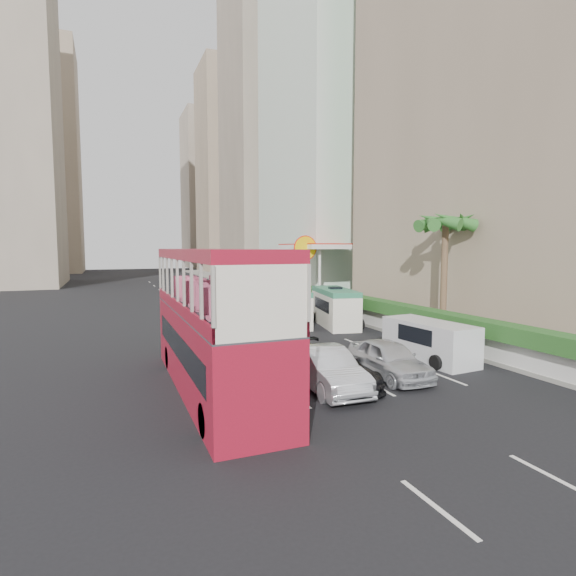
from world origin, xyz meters
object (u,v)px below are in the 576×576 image
car_black (330,385)px  shell_station (325,272)px  double_decker_bus (213,320)px  minibus_near (286,307)px  panel_van_near (429,341)px  panel_van_far (263,293)px  minibus_far (335,307)px  car_silver_lane_a (326,389)px  car_silver_lane_b (388,377)px  van_asset (251,313)px  palm_tree (444,279)px

car_black → shell_station: size_ratio=0.60×
double_decker_bus → minibus_near: 13.82m
panel_van_near → panel_van_far: bearing=85.2°
double_decker_bus → minibus_far: double_decker_bus is taller
double_decker_bus → shell_station: size_ratio=1.38×
car_silver_lane_a → panel_van_far: size_ratio=1.00×
panel_van_near → panel_van_far: 23.41m
car_silver_lane_b → van_asset: car_silver_lane_b is taller
car_silver_lane_b → panel_van_near: 3.70m
minibus_far → panel_van_far: minibus_far is taller
minibus_near → palm_tree: (6.40, -7.59, 2.19)m
panel_van_far → palm_tree: size_ratio=0.72×
car_silver_lane_a → shell_station: shell_station is taller
minibus_near → palm_tree: 10.17m
minibus_far → car_silver_lane_a: bearing=-107.4°
car_silver_lane_a → car_silver_lane_b: 3.03m
van_asset → minibus_far: size_ratio=0.82×
double_decker_bus → van_asset: 19.11m
car_silver_lane_a → panel_van_near: 6.61m
double_decker_bus → car_silver_lane_b: double_decker_bus is taller
double_decker_bus → panel_van_far: 25.97m
minibus_far → palm_tree: (3.46, -6.19, 2.16)m
car_silver_lane_b → panel_van_far: (3.30, 24.95, 0.92)m
double_decker_bus → van_asset: bearing=68.6°
car_silver_lane_a → van_asset: car_silver_lane_a is taller
van_asset → minibus_near: size_ratio=0.84×
minibus_near → shell_station: (8.60, 11.41, 1.56)m
panel_van_far → palm_tree: (3.75, -19.89, 2.46)m
panel_van_near → panel_van_far: size_ratio=0.97×
van_asset → palm_tree: palm_tree is taller
van_asset → minibus_near: (0.49, -6.04, 1.19)m
van_asset → minibus_far: (3.43, -7.44, 1.22)m
panel_van_near → shell_station: 23.38m
minibus_far → van_asset: bearing=126.7°
panel_van_far → minibus_far: bearing=-97.1°
car_silver_lane_b → van_asset: size_ratio=0.96×
car_black → shell_station: 27.01m
car_silver_lane_b → shell_station: (9.25, 24.06, 2.75)m
palm_tree → van_asset: bearing=116.8°
car_black → minibus_near: 13.17m
car_silver_lane_b → shell_station: shell_station is taller
double_decker_bus → shell_station: bearing=55.2°
van_asset → palm_tree: (6.89, -13.63, 3.38)m
shell_station → car_black: bearing=-116.2°
van_asset → shell_station: 10.91m
car_black → van_asset: 18.94m
panel_van_near → palm_tree: (3.81, 3.51, 2.49)m
minibus_near → minibus_far: size_ratio=0.98×
double_decker_bus → minibus_near: (7.40, 11.59, -1.34)m
palm_tree → panel_van_far: bearing=100.7°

